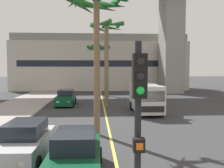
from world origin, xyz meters
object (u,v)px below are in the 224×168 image
Objects in this scene: car_queue_front at (25,143)px; palm_tree_near_median at (107,39)px; traffic_light_median_near at (138,127)px; car_queue_third at (66,98)px; palm_tree_far_median at (97,13)px; palm_tree_mid_median at (98,54)px; delivery_van at (146,97)px; car_queue_second at (75,157)px.

car_queue_front is 0.51× the size of palm_tree_near_median.
car_queue_front is 7.25m from traffic_light_median_near.
car_queue_third is 13.16m from palm_tree_far_median.
traffic_light_median_near is 0.53× the size of palm_tree_far_median.
palm_tree_far_median is at bearing -90.93° from palm_tree_mid_median.
delivery_van is (7.00, 10.44, 0.57)m from car_queue_front.
delivery_van is at bearing 58.61° from palm_tree_far_median.
palm_tree_near_median is at bearing 74.26° from car_queue_front.
traffic_light_median_near is at bearing -71.04° from car_queue_second.
traffic_light_median_near is at bearing -80.07° from car_queue_third.
delivery_van is 15.51m from palm_tree_mid_median.
palm_tree_near_median reaches higher than car_queue_third.
car_queue_front is 0.99× the size of traffic_light_median_near.
palm_tree_mid_median is (3.28, 24.85, 4.93)m from car_queue_front.
car_queue_front is at bearing -127.81° from palm_tree_far_median.
palm_tree_mid_median reaches higher than car_queue_front.
car_queue_third is 21.50m from traffic_light_median_near.
car_queue_second is (2.16, -1.77, 0.00)m from car_queue_front.
delivery_van is 1.25× the size of traffic_light_median_near.
palm_tree_mid_median is (-0.63, 10.99, -0.83)m from palm_tree_near_median.
traffic_light_median_near is 30.95m from palm_tree_mid_median.
palm_tree_mid_median is at bearing 104.47° from delivery_van.
car_queue_third is 0.52× the size of palm_tree_far_median.
car_queue_front is 0.60× the size of palm_tree_mid_median.
delivery_van reaches higher than car_queue_second.
palm_tree_near_median is (3.90, 13.86, 5.75)m from car_queue_front.
palm_tree_near_median is 1.03× the size of palm_tree_far_median.
palm_tree_near_median is at bearing 84.51° from palm_tree_far_median.
car_queue_second is at bearing -96.39° from palm_tree_near_median.
delivery_van reaches higher than car_queue_third.
palm_tree_near_median reaches higher than delivery_van.
car_queue_third is at bearing 104.96° from palm_tree_far_median.
palm_tree_far_median is (2.94, 3.78, 5.96)m from car_queue_front.
car_queue_third is at bearing 90.35° from car_queue_front.
palm_tree_near_median reaches higher than car_queue_front.
car_queue_front is 1.01× the size of car_queue_second.
car_queue_second is 0.52× the size of palm_tree_far_median.
palm_tree_near_median is at bearing 89.12° from traffic_light_median_near.
delivery_van is at bearing -47.90° from palm_tree_near_median.
car_queue_front is at bearing -89.65° from car_queue_third.
car_queue_second is 0.78× the size of delivery_van.
palm_tree_near_median is 11.04m from palm_tree_mid_median.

